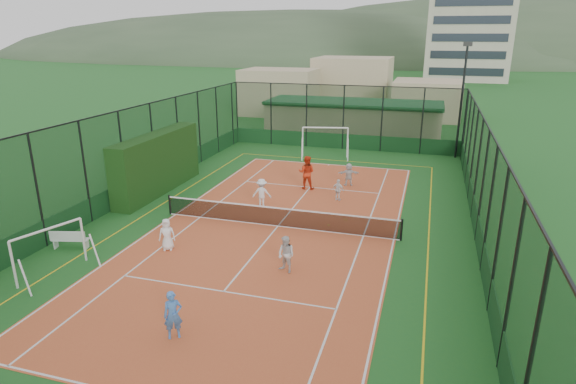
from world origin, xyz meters
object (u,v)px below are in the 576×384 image
clubhouse (353,119)px  futsal_goal_far (325,142)px  child_near_mid (173,315)px  child_far_right (338,190)px  floodlight_ne (461,102)px  white_bench (70,239)px  child_far_left (262,193)px  coach (307,172)px  futsal_goal_near (50,252)px  child_far_back (349,174)px  child_near_right (286,255)px  child_near_left (167,234)px

clubhouse → futsal_goal_far: bearing=-95.5°
child_near_mid → child_far_right: (2.38, 13.88, -0.17)m
floodlight_ne → white_bench: size_ratio=5.34×
child_far_left → coach: 4.01m
floodlight_ne → futsal_goal_far: floodlight_ne is taller
futsal_goal_near → coach: bearing=-8.2°
futsal_goal_near → child_far_back: (9.00, 14.44, -0.22)m
child_near_right → child_near_left: bearing=-160.6°
child_near_left → child_near_right: 5.47m
child_near_mid → child_near_right: bearing=34.3°
futsal_goal_near → child_far_right: bearing=-18.7°
floodlight_ne → futsal_goal_near: (-15.47, -23.59, -3.20)m
clubhouse → child_near_mid: (-0.33, -31.33, -0.79)m
floodlight_ne → coach: (-8.75, -10.52, -3.11)m
child_near_mid → child_far_left: 11.77m
clubhouse → white_bench: size_ratio=9.84×
futsal_goal_near → coach: coach is taller
child_near_mid → child_far_right: bearing=46.8°
child_far_back → coach: bearing=14.3°
clubhouse → child_near_mid: 31.34m
clubhouse → futsal_goal_near: bearing=-103.3°
child_near_left → child_near_mid: bearing=-79.5°
futsal_goal_far → white_bench: bearing=-123.2°
clubhouse → child_near_left: size_ratio=10.87×
white_bench → coach: size_ratio=0.77×
floodlight_ne → white_bench: 27.27m
white_bench → futsal_goal_near: size_ratio=0.54×
clubhouse → child_far_right: 17.60m
clubhouse → child_far_left: bearing=-94.8°
white_bench → child_near_right: bearing=-11.3°
child_near_mid → coach: 15.42m
floodlight_ne → child_far_right: floodlight_ne is taller
child_near_mid → futsal_goal_near: bearing=126.9°
clubhouse → coach: 15.93m
floodlight_ne → child_near_mid: floodlight_ne is taller
white_bench → child_near_mid: 8.71m
futsal_goal_far → child_near_right: size_ratio=2.33×
child_near_left → child_far_back: child_near_left is taller
child_near_mid → coach: bearing=55.9°
clubhouse → white_bench: bearing=-106.2°
white_bench → child_far_right: size_ratio=1.28×
child_far_left → coach: coach is taller
floodlight_ne → child_near_left: size_ratio=5.90×
floodlight_ne → white_bench: bearing=-127.4°
child_near_mid → clubhouse: bearing=56.0°
child_far_right → child_near_mid: bearing=97.0°
floodlight_ne → coach: floodlight_ne is taller
white_bench → futsal_goal_far: size_ratio=0.45×
futsal_goal_near → child_far_right: 14.59m
child_near_left → child_far_right: (5.78, 8.37, -0.10)m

